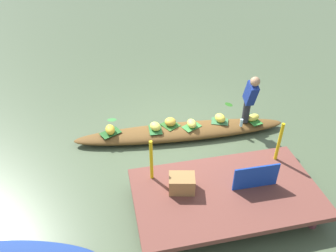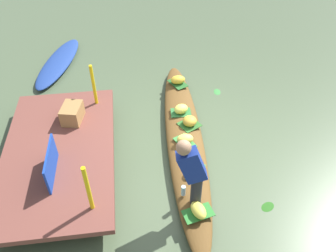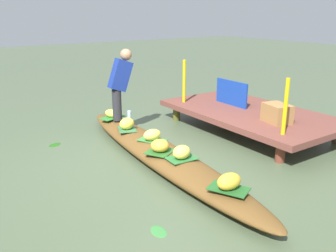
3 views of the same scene
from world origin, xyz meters
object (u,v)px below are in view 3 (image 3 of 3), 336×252
(banana_bunch_1, at_px, (160,146))
(produce_crate, at_px, (277,113))
(banana_bunch_5, at_px, (127,124))
(vendor_person, at_px, (120,81))
(water_bottle, at_px, (129,116))
(banana_bunch_4, at_px, (152,135))
(banana_bunch_0, at_px, (182,152))
(market_banner, at_px, (231,93))
(banana_bunch_3, at_px, (112,113))
(banana_bunch_2, at_px, (229,181))
(vendor_boat, at_px, (159,153))

(banana_bunch_1, height_order, produce_crate, produce_crate)
(banana_bunch_5, distance_m, vendor_person, 0.84)
(banana_bunch_1, bearing_deg, produce_crate, 82.81)
(banana_bunch_5, relative_size, water_bottle, 1.49)
(banana_bunch_4, xyz_separation_m, vendor_person, (-1.23, 0.14, 0.61))
(banana_bunch_0, relative_size, banana_bunch_1, 1.07)
(banana_bunch_0, height_order, market_banner, market_banner)
(banana_bunch_3, distance_m, banana_bunch_4, 1.44)
(banana_bunch_0, xyz_separation_m, banana_bunch_2, (0.98, -0.09, 0.00))
(vendor_boat, distance_m, vendor_person, 1.69)
(vendor_boat, bearing_deg, banana_bunch_4, 175.15)
(vendor_person, relative_size, market_banner, 1.53)
(vendor_person, xyz_separation_m, water_bottle, (0.15, 0.07, -0.61))
(vendor_boat, distance_m, banana_bunch_2, 1.58)
(banana_bunch_0, height_order, banana_bunch_4, banana_bunch_0)
(banana_bunch_4, relative_size, water_bottle, 1.57)
(vendor_boat, height_order, banana_bunch_1, banana_bunch_1)
(produce_crate, bearing_deg, banana_bunch_1, -97.19)
(market_banner, height_order, produce_crate, market_banner)
(vendor_person, bearing_deg, banana_bunch_4, -6.31)
(banana_bunch_1, height_order, banana_bunch_2, banana_bunch_2)
(market_banner, bearing_deg, banana_bunch_3, -112.75)
(vendor_person, bearing_deg, banana_bunch_5, -19.27)
(banana_bunch_1, xyz_separation_m, water_bottle, (-1.54, 0.37, -0.00))
(water_bottle, relative_size, produce_crate, 0.41)
(banana_bunch_1, bearing_deg, banana_bunch_2, 0.54)
(banana_bunch_4, bearing_deg, banana_bunch_3, 177.89)
(banana_bunch_4, relative_size, produce_crate, 0.65)
(vendor_boat, relative_size, vendor_person, 3.84)
(produce_crate, bearing_deg, banana_bunch_2, -62.53)
(banana_bunch_4, bearing_deg, banana_bunch_1, -19.51)
(banana_bunch_5, height_order, vendor_person, vendor_person)
(vendor_person, bearing_deg, banana_bunch_3, -157.92)
(banana_bunch_5, xyz_separation_m, water_bottle, (-0.40, 0.27, -0.01))
(banana_bunch_1, xyz_separation_m, banana_bunch_3, (-1.89, 0.21, -0.01))
(banana_bunch_5, bearing_deg, banana_bunch_0, -0.08)
(water_bottle, distance_m, produce_crate, 2.49)
(vendor_person, bearing_deg, banana_bunch_0, -5.45)
(banana_bunch_5, relative_size, vendor_person, 0.22)
(banana_bunch_0, xyz_separation_m, banana_bunch_3, (-2.25, 0.11, -0.01))
(banana_bunch_4, height_order, produce_crate, produce_crate)
(market_banner, bearing_deg, vendor_person, -108.52)
(banana_bunch_0, distance_m, vendor_person, 2.14)
(vendor_boat, xyz_separation_m, banana_bunch_1, (0.22, -0.13, 0.22))
(banana_bunch_5, distance_m, market_banner, 2.20)
(market_banner, bearing_deg, banana_bunch_5, -92.97)
(vendor_boat, xyz_separation_m, produce_crate, (0.49, 1.95, 0.40))
(water_bottle, bearing_deg, vendor_person, -153.84)
(banana_bunch_4, bearing_deg, produce_crate, 69.61)
(vendor_boat, height_order, produce_crate, produce_crate)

